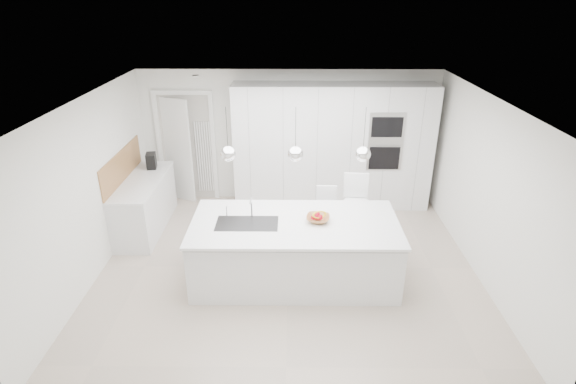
{
  "coord_description": "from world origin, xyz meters",
  "views": [
    {
      "loc": [
        0.06,
        -5.65,
        3.8
      ],
      "look_at": [
        0.0,
        0.3,
        1.1
      ],
      "focal_mm": 28.0,
      "sensor_mm": 36.0,
      "label": 1
    }
  ],
  "objects_px": {
    "fruit_bowl": "(318,219)",
    "island_base": "(295,253)",
    "bar_stool_left": "(326,219)",
    "bar_stool_right": "(356,213)",
    "espresso_machine": "(151,161)"
  },
  "relations": [
    {
      "from": "island_base",
      "to": "espresso_machine",
      "type": "height_order",
      "value": "espresso_machine"
    },
    {
      "from": "fruit_bowl",
      "to": "island_base",
      "type": "bearing_deg",
      "value": -166.85
    },
    {
      "from": "island_base",
      "to": "bar_stool_right",
      "type": "bearing_deg",
      "value": 43.3
    },
    {
      "from": "fruit_bowl",
      "to": "espresso_machine",
      "type": "height_order",
      "value": "espresso_machine"
    },
    {
      "from": "island_base",
      "to": "fruit_bowl",
      "type": "relative_size",
      "value": 8.77
    },
    {
      "from": "island_base",
      "to": "bar_stool_right",
      "type": "xyz_separation_m",
      "value": [
        0.95,
        0.9,
        0.17
      ]
    },
    {
      "from": "island_base",
      "to": "bar_stool_left",
      "type": "bearing_deg",
      "value": 60.78
    },
    {
      "from": "island_base",
      "to": "espresso_machine",
      "type": "xyz_separation_m",
      "value": [
        -2.53,
        2.06,
        0.6
      ]
    },
    {
      "from": "bar_stool_left",
      "to": "fruit_bowl",
      "type": "bearing_deg",
      "value": -100.26
    },
    {
      "from": "bar_stool_left",
      "to": "bar_stool_right",
      "type": "xyz_separation_m",
      "value": [
        0.46,
        0.01,
        0.1
      ]
    },
    {
      "from": "island_base",
      "to": "bar_stool_right",
      "type": "height_order",
      "value": "bar_stool_right"
    },
    {
      "from": "espresso_machine",
      "to": "bar_stool_right",
      "type": "bearing_deg",
      "value": -29.2
    },
    {
      "from": "bar_stool_left",
      "to": "bar_stool_right",
      "type": "distance_m",
      "value": 0.47
    },
    {
      "from": "bar_stool_right",
      "to": "island_base",
      "type": "bearing_deg",
      "value": -131.03
    },
    {
      "from": "espresso_machine",
      "to": "bar_stool_left",
      "type": "distance_m",
      "value": 3.29
    }
  ]
}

